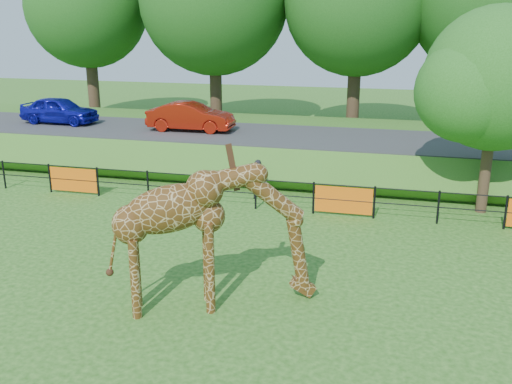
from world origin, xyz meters
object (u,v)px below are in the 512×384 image
car_blue (59,110)px  car_red (191,117)px  giraffe (214,237)px  tree_east (499,85)px  visitor (258,179)px

car_blue → car_red: bearing=-89.8°
car_red → giraffe: bearing=-158.4°
car_red → tree_east: size_ratio=0.58×
car_blue → tree_east: 19.65m
giraffe → visitor: size_ratio=3.18×
giraffe → car_blue: giraffe is taller
tree_east → car_blue: bearing=166.5°
tree_east → visitor: bearing=-176.5°
car_red → tree_east: bearing=-110.8°
car_blue → visitor: size_ratio=2.57×
car_blue → giraffe: bearing=-134.9°
giraffe → car_blue: bearing=108.7°
giraffe → tree_east: tree_east is taller
car_blue → tree_east: (18.99, -4.56, 2.22)m
car_blue → visitor: bearing=-112.2°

